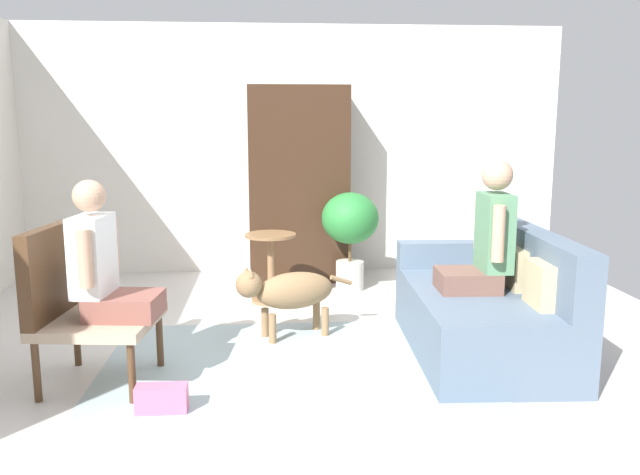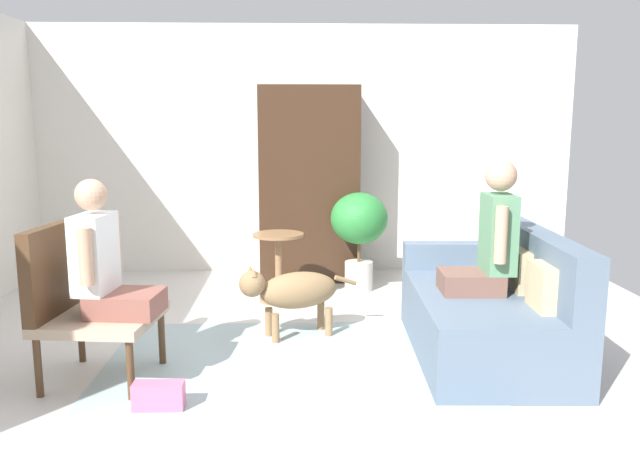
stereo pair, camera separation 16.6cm
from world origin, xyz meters
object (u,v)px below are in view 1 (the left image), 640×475
object	(u,v)px
person_on_couch	(486,239)
armoire_cabinet	(299,184)
potted_plant	(350,225)
armchair	(75,298)
handbag	(162,399)
person_on_armchair	(104,265)
dog	(289,291)
round_end_table	(271,264)
couch	(488,309)

from	to	relation	value
person_on_couch	armoire_cabinet	world-z (taller)	armoire_cabinet
person_on_couch	potted_plant	bearing A→B (deg)	111.64
armchair	armoire_cabinet	xyz separation A→B (m)	(1.46, 2.63, 0.43)
armchair	handbag	world-z (taller)	armchair
person_on_armchair	armoire_cabinet	distance (m)	2.95
armoire_cabinet	handbag	size ratio (longest dim) A/B	6.83
person_on_armchair	dog	size ratio (longest dim) A/B	0.94
person_on_armchair	handbag	size ratio (longest dim) A/B	2.93
person_on_armchair	potted_plant	bearing A→B (deg)	50.70
person_on_couch	handbag	size ratio (longest dim) A/B	3.15
person_on_couch	round_end_table	distance (m)	2.08
person_on_armchair	armoire_cabinet	size ratio (longest dim) A/B	0.43
couch	handbag	xyz separation A→B (m)	(-2.10, -0.81, -0.23)
couch	armchair	distance (m)	2.70
person_on_couch	handbag	bearing A→B (deg)	-159.21
person_on_couch	person_on_armchair	xyz separation A→B (m)	(-2.44, -0.34, -0.07)
potted_plant	person_on_armchair	bearing A→B (deg)	-129.30
person_on_armchair	person_on_couch	bearing A→B (deg)	8.00
person_on_couch	round_end_table	bearing A→B (deg)	135.67
potted_plant	person_on_couch	bearing A→B (deg)	-68.36
dog	person_on_couch	bearing A→B (deg)	-18.17
handbag	armchair	bearing A→B (deg)	141.07
person_on_couch	couch	bearing A→B (deg)	32.73
potted_plant	round_end_table	bearing A→B (deg)	-154.36
round_end_table	armoire_cabinet	bearing A→B (deg)	72.07
potted_plant	handbag	bearing A→B (deg)	-117.86
round_end_table	handbag	distance (m)	2.30
person_on_couch	handbag	distance (m)	2.32
armchair	person_on_couch	bearing A→B (deg)	7.02
person_on_couch	person_on_armchair	size ratio (longest dim) A/B	1.08
armchair	person_on_armchair	xyz separation A→B (m)	(0.18, -0.02, 0.21)
potted_plant	handbag	xyz separation A→B (m)	(-1.35, -2.56, -0.55)
dog	armoire_cabinet	world-z (taller)	armoire_cabinet
couch	round_end_table	size ratio (longest dim) A/B	2.72
couch	armoire_cabinet	world-z (taller)	armoire_cabinet
person_on_couch	potted_plant	distance (m)	1.92
dog	round_end_table	bearing A→B (deg)	97.69
round_end_table	armoire_cabinet	world-z (taller)	armoire_cabinet
couch	armchair	bearing A→B (deg)	-172.50
couch	handbag	bearing A→B (deg)	-158.94
armchair	armoire_cabinet	size ratio (longest dim) A/B	0.50
couch	person_on_armchair	bearing A→B (deg)	-171.50
armchair	potted_plant	bearing A→B (deg)	47.58
person_on_couch	potted_plant	xyz separation A→B (m)	(-0.71, 1.78, -0.18)
round_end_table	armoire_cabinet	size ratio (longest dim) A/B	0.32
armchair	handbag	xyz separation A→B (m)	(0.57, -0.46, -0.46)
person_on_armchair	dog	bearing A→B (deg)	34.67
person_on_armchair	round_end_table	xyz separation A→B (m)	(0.99, 1.76, -0.40)
person_on_armchair	dog	world-z (taller)	person_on_armchair
person_on_couch	armoire_cabinet	distance (m)	2.59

